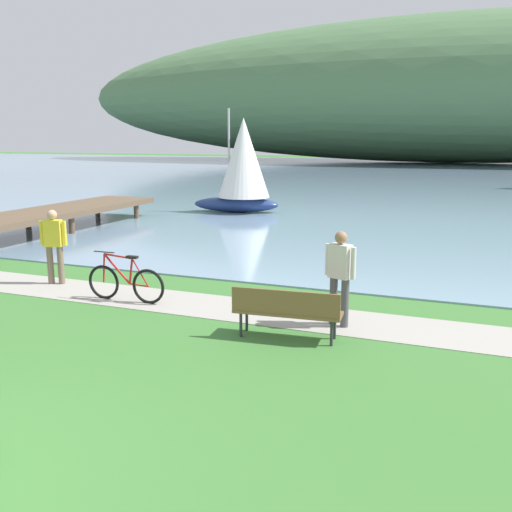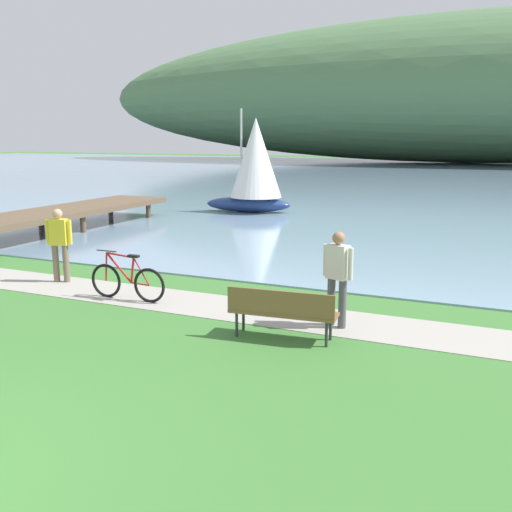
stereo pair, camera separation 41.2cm
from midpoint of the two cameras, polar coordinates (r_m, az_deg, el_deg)
name	(u,v)px [view 1 (the left image)]	position (r m, az deg, el deg)	size (l,w,h in m)	color
bay_water	(418,176)	(51.92, 15.84, 7.82)	(180.00, 80.00, 0.04)	#7A99B2
distant_hillside	(453,90)	(79.75, 19.12, 15.55)	(107.96, 28.00, 18.48)	#4C7047
shoreline_path	(203,305)	(11.39, -6.37, -4.96)	(60.00, 1.50, 0.01)	#A39E93
park_bench_near_camera	(287,309)	(9.33, 1.84, -5.41)	(1.84, 0.64, 0.88)	brown
bicycle_leaning_near_bench	(125,282)	(11.85, -14.02, -2.61)	(1.77, 0.11, 1.01)	black
person_at_shoreline	(54,242)	(13.60, -20.55, 1.32)	(0.58, 0.33, 1.71)	#72604C
person_on_the_grass	(340,272)	(9.95, 7.30, -1.66)	(0.58, 0.33, 1.71)	#4C4C51
sailboat_nearest_to_shore	(243,164)	(25.00, -1.84, 9.26)	(3.95, 2.63, 4.49)	navy
pier_dock	(49,213)	(21.18, -20.72, 4.05)	(2.40, 10.00, 0.80)	brown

